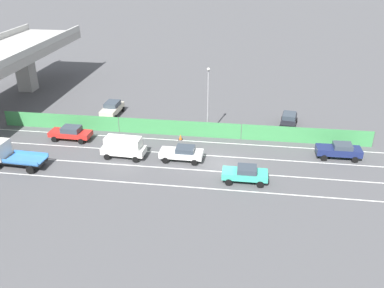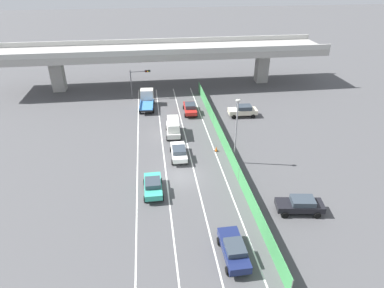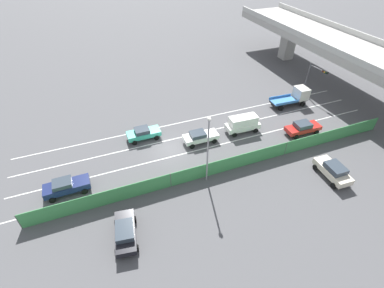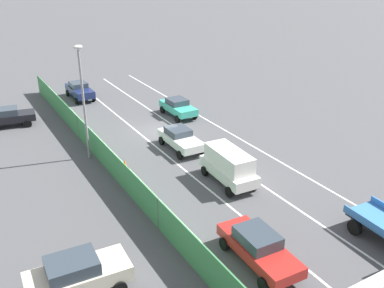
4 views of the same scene
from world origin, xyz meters
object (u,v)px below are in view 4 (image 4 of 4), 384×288
at_px(car_sedan_red, 258,246).
at_px(street_lamp, 83,93).
at_px(car_van_white, 229,165).
at_px(car_taxi_teal, 178,107).
at_px(car_sedan_navy, 80,90).
at_px(car_sedan_white, 180,138).
at_px(parked_sedan_dark, 7,116).
at_px(traffic_cone, 125,164).
at_px(parked_sedan_cream, 77,274).

xyz_separation_m(car_sedan_red, street_lamp, (3.29, -15.13, 3.91)).
relative_size(car_van_white, street_lamp, 0.57).
distance_m(car_taxi_teal, car_van_white, 12.97).
height_order(car_sedan_navy, car_van_white, car_van_white).
distance_m(car_sedan_white, parked_sedan_dark, 15.41).
height_order(car_sedan_white, parked_sedan_dark, parked_sedan_dark).
distance_m(car_taxi_teal, traffic_cone, 11.04).
bearing_deg(traffic_cone, parked_sedan_dark, -65.76).
relative_size(parked_sedan_cream, street_lamp, 0.55).
height_order(car_van_white, traffic_cone, car_van_white).
relative_size(parked_sedan_dark, street_lamp, 0.58).
height_order(street_lamp, traffic_cone, street_lamp).
bearing_deg(traffic_cone, street_lamp, -61.77).
xyz_separation_m(car_sedan_navy, car_taxi_teal, (-6.11, 9.49, -0.03)).
relative_size(car_sedan_white, car_van_white, 0.96).
distance_m(car_van_white, parked_sedan_dark, 20.42).
xyz_separation_m(street_lamp, traffic_cone, (-1.55, 2.89, -4.49)).
distance_m(parked_sedan_dark, parked_sedan_cream, 22.34).
xyz_separation_m(car_van_white, parked_sedan_dark, (10.53, -17.49, -0.36)).
relative_size(car_sedan_red, street_lamp, 0.59).
xyz_separation_m(car_van_white, traffic_cone, (4.96, -5.12, -0.94)).
xyz_separation_m(car_taxi_teal, parked_sedan_dark, (13.69, -4.92, 0.03)).
relative_size(car_van_white, parked_sedan_dark, 0.99).
bearing_deg(parked_sedan_cream, car_taxi_teal, -129.29).
xyz_separation_m(car_sedan_navy, street_lamp, (3.56, 14.04, 3.89)).
distance_m(parked_sedan_dark, traffic_cone, 13.58).
height_order(parked_sedan_dark, parked_sedan_cream, parked_sedan_cream).
bearing_deg(car_sedan_red, traffic_cone, -81.94).
bearing_deg(car_taxi_teal, parked_sedan_cream, 50.71).
bearing_deg(street_lamp, car_van_white, 129.13).
relative_size(car_sedan_white, car_sedan_navy, 0.97).
height_order(car_sedan_red, street_lamp, street_lamp).
height_order(car_sedan_white, car_sedan_navy, car_sedan_navy).
height_order(car_sedan_red, traffic_cone, car_sedan_red).
distance_m(car_van_white, street_lamp, 10.92).
relative_size(car_van_white, traffic_cone, 6.94).
bearing_deg(car_sedan_white, parked_sedan_cream, 45.01).
xyz_separation_m(car_van_white, street_lamp, (6.52, -8.01, 3.54)).
xyz_separation_m(car_taxi_teal, traffic_cone, (8.12, 7.45, -0.56)).
bearing_deg(car_sedan_navy, traffic_cone, 83.24).
bearing_deg(traffic_cone, car_taxi_teal, -137.46).
relative_size(car_sedan_navy, parked_sedan_cream, 1.02).
bearing_deg(parked_sedan_dark, traffic_cone, 114.24).
height_order(car_sedan_white, car_van_white, car_van_white).
bearing_deg(parked_sedan_cream, parked_sedan_dark, -91.43).
relative_size(car_sedan_navy, car_taxi_teal, 1.07).
distance_m(car_sedan_navy, parked_sedan_cream, 28.10).
height_order(parked_sedan_dark, traffic_cone, parked_sedan_dark).
height_order(car_sedan_white, car_sedan_red, car_sedan_red).
height_order(car_sedan_white, parked_sedan_cream, parked_sedan_cream).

